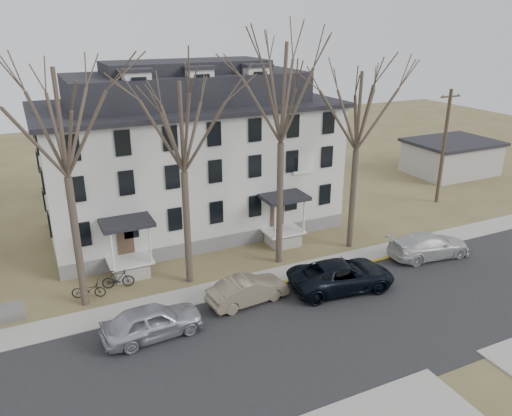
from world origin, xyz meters
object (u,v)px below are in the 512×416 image
car_tan (248,291)px  bicycle_right (118,279)px  boarding_house (190,156)px  tree_center (282,86)px  utility_pole_far (444,146)px  car_silver (153,322)px  car_white (429,246)px  tree_mid_right (359,106)px  tree_far_left (59,116)px  bicycle_left (89,290)px  car_navy (342,276)px  tree_mid_left (181,121)px

car_tan → bicycle_right: car_tan is taller
boarding_house → bicycle_right: size_ratio=11.33×
tree_center → utility_pole_far: size_ratio=1.55×
car_silver → car_white: (18.53, 0.95, -0.04)m
tree_mid_right → utility_pole_far: tree_mid_right is taller
tree_far_left → utility_pole_far: size_ratio=1.44×
tree_center → car_white: 14.24m
utility_pole_far → bicycle_left: (-29.20, -3.65, -4.42)m
tree_far_left → car_silver: 10.87m
boarding_house → bicycle_left: size_ratio=11.17×
car_tan → car_navy: bearing=-106.0°
tree_mid_left → bicycle_left: (-5.70, 0.55, -9.11)m
utility_pole_far → car_navy: size_ratio=1.55×
bicycle_right → tree_mid_left: bearing=-91.5°
tree_far_left → tree_mid_right: bearing=0.0°
tree_far_left → car_navy: bearing=-18.9°
tree_mid_right → bicycle_right: 17.97m
bicycle_left → car_silver: bearing=-137.0°
tree_mid_left → car_white: size_ratio=2.31×
bicycle_left → car_white: bearing=-82.8°
boarding_house → car_tan: 12.75m
car_navy → tree_far_left: bearing=79.0°
tree_far_left → car_tan: tree_far_left is taller
tree_far_left → tree_mid_right: 17.52m
tree_center → bicycle_right: (-9.99, 0.98, -10.53)m
car_silver → car_white: size_ratio=0.89×
car_silver → tree_mid_right: bearing=-76.3°
boarding_house → car_white: (12.16, -11.79, -4.58)m
car_white → bicycle_right: bearing=83.4°
boarding_house → tree_mid_right: (8.50, -8.15, 4.22)m
boarding_house → tree_mid_left: size_ratio=1.63×
tree_far_left → car_silver: (2.62, -4.58, -9.50)m
utility_pole_far → car_white: bearing=-136.8°
tree_mid_right → bicycle_left: size_ratio=6.84×
boarding_house → tree_mid_right: bearing=-43.8°
tree_mid_right → bicycle_right: tree_mid_right is taller
tree_far_left → utility_pole_far: 30.29m
bicycle_right → car_silver: bearing=-161.4°
boarding_house → car_silver: boarding_house is taller
car_tan → boarding_house: bearing=-10.2°
utility_pole_far → car_navy: 18.63m
car_navy → bicycle_right: bearing=72.0°
car_silver → bicycle_left: 5.64m
tree_mid_left → car_silver: bearing=-126.4°
car_navy → bicycle_left: 14.31m
utility_pole_far → car_tan: bearing=-159.7°
boarding_house → car_white: size_ratio=3.77×
tree_center → car_silver: bearing=-154.0°
tree_center → car_white: bearing=-21.6°
car_silver → bicycle_right: size_ratio=2.69×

